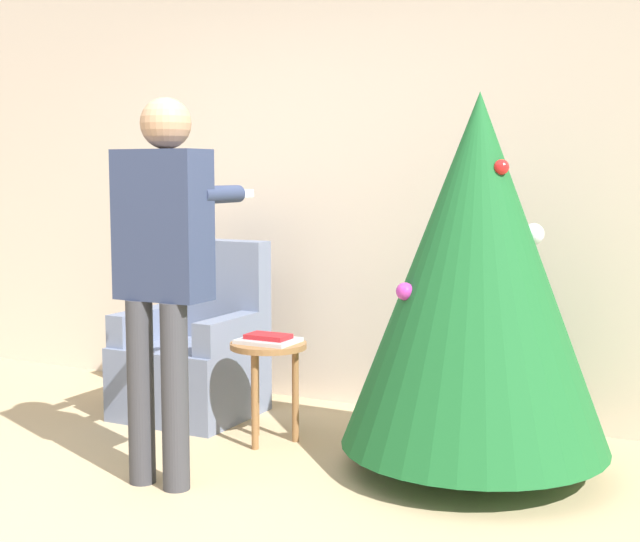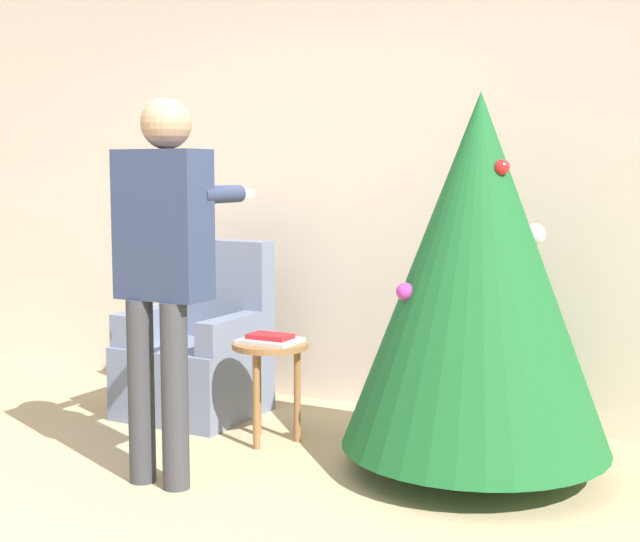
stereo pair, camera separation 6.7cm
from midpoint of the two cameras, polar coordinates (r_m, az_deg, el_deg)
The scene contains 8 objects.
ground_plane at distance 3.72m, azimuth -13.42°, elevation -15.94°, with size 14.00×14.00×0.00m, color tan.
wall_back at distance 5.31m, azimuth 2.40°, elevation 5.84°, with size 8.00×0.06×2.70m.
christmas_tree at distance 4.14m, azimuth 10.50°, elevation -0.08°, with size 1.24×1.24×1.76m.
armchair at distance 5.23m, azimuth -7.44°, elevation -5.37°, with size 0.70×0.67×1.00m.
person_standing at distance 3.99m, azimuth -9.53°, elevation 1.06°, with size 0.44×0.57×1.72m.
side_stool at distance 4.62m, azimuth -2.78°, elevation -5.70°, with size 0.40×0.40×0.52m.
laptop at distance 4.60m, azimuth -2.79°, elevation -4.47°, with size 0.29×0.23×0.02m.
book at distance 4.60m, azimuth -2.79°, elevation -4.20°, with size 0.22×0.14×0.02m.
Camera 2 is at (2.33, -2.54, 1.40)m, focal length 50.00 mm.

